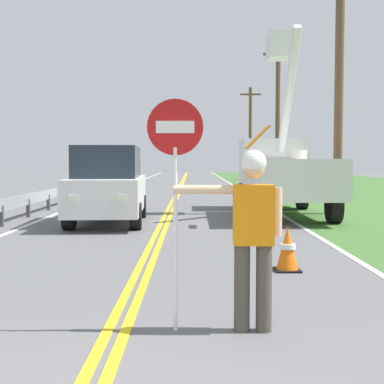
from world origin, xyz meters
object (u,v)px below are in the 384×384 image
(stop_sign_paddle, at_px, (176,162))
(utility_pole_mid, at_px, (278,114))
(utility_pole_far, at_px, (251,132))
(traffic_cone_lead, at_px, (288,249))
(flagger_worker, at_px, (253,228))
(utility_pole_near, at_px, (340,91))
(oncoming_suv_nearest, at_px, (109,185))
(utility_bucket_truck, at_px, (282,170))

(stop_sign_paddle, xyz_separation_m, utility_pole_mid, (5.33, 27.17, 2.81))
(utility_pole_far, relative_size, traffic_cone_lead, 11.48)
(flagger_worker, height_order, utility_pole_far, utility_pole_far)
(utility_pole_near, height_order, traffic_cone_lead, utility_pole_near)
(flagger_worker, height_order, oncoming_suv_nearest, oncoming_suv_nearest)
(utility_pole_mid, distance_m, traffic_cone_lead, 24.87)
(utility_pole_far, bearing_deg, flagger_worker, -96.14)
(utility_bucket_truck, distance_m, utility_pole_far, 29.93)
(flagger_worker, height_order, stop_sign_paddle, stop_sign_paddle)
(utility_pole_near, bearing_deg, oncoming_suv_nearest, -159.79)
(flagger_worker, relative_size, stop_sign_paddle, 0.78)
(utility_pole_near, height_order, utility_pole_far, utility_pole_far)
(traffic_cone_lead, bearing_deg, oncoming_suv_nearest, 120.65)
(utility_bucket_truck, distance_m, traffic_cone_lead, 9.04)
(traffic_cone_lead, bearing_deg, stop_sign_paddle, -119.42)
(utility_pole_mid, bearing_deg, utility_bucket_truck, -98.55)
(oncoming_suv_nearest, xyz_separation_m, utility_pole_near, (6.96, 2.56, 2.88))
(stop_sign_paddle, bearing_deg, oncoming_suv_nearest, 102.83)
(oncoming_suv_nearest, xyz_separation_m, traffic_cone_lead, (3.77, -6.37, -0.72))
(flagger_worker, xyz_separation_m, utility_bucket_truck, (2.25, 11.83, 0.38))
(flagger_worker, xyz_separation_m, traffic_cone_lead, (0.89, 2.96, -0.71))
(oncoming_suv_nearest, relative_size, utility_pole_far, 0.58)
(utility_bucket_truck, xyz_separation_m, traffic_cone_lead, (-1.37, -8.87, -1.09))
(utility_pole_far, bearing_deg, traffic_cone_lead, -95.31)
(stop_sign_paddle, relative_size, traffic_cone_lead, 3.33)
(utility_pole_far, bearing_deg, utility_pole_mid, -89.63)
(utility_bucket_truck, relative_size, oncoming_suv_nearest, 1.46)
(oncoming_suv_nearest, relative_size, utility_pole_mid, 0.54)
(utility_bucket_truck, xyz_separation_m, utility_pole_mid, (2.31, 15.36, 3.10))
(utility_pole_mid, height_order, utility_pole_far, utility_pole_mid)
(utility_bucket_truck, xyz_separation_m, utility_pole_near, (1.81, 0.06, 2.52))
(flagger_worker, bearing_deg, utility_pole_far, 83.86)
(flagger_worker, bearing_deg, utility_pole_mid, 80.47)
(oncoming_suv_nearest, relative_size, utility_pole_near, 0.62)
(flagger_worker, height_order, traffic_cone_lead, flagger_worker)
(stop_sign_paddle, height_order, traffic_cone_lead, stop_sign_paddle)
(utility_pole_near, distance_m, traffic_cone_lead, 10.14)
(flagger_worker, distance_m, utility_pole_mid, 27.79)
(flagger_worker, distance_m, utility_pole_near, 12.89)
(flagger_worker, relative_size, utility_bucket_truck, 0.27)
(stop_sign_paddle, height_order, utility_pole_far, utility_pole_far)
(flagger_worker, relative_size, utility_pole_far, 0.23)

